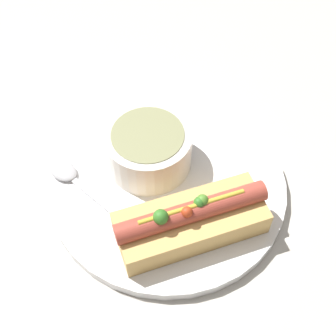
# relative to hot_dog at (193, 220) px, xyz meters

# --- Properties ---
(ground_plane) EXTENTS (4.00, 4.00, 0.00)m
(ground_plane) POSITION_rel_hot_dog_xyz_m (-0.00, 0.07, -0.04)
(ground_plane) COLOR #BCB7AD
(dinner_plate) EXTENTS (0.28, 0.28, 0.01)m
(dinner_plate) POSITION_rel_hot_dog_xyz_m (-0.00, 0.07, -0.03)
(dinner_plate) COLOR white
(dinner_plate) RESTS_ON ground_plane
(hot_dog) EXTENTS (0.17, 0.07, 0.06)m
(hot_dog) POSITION_rel_hot_dog_xyz_m (0.00, 0.00, 0.00)
(hot_dog) COLOR #DBAD60
(hot_dog) RESTS_ON dinner_plate
(soup_bowl) EXTENTS (0.10, 0.10, 0.05)m
(soup_bowl) POSITION_rel_hot_dog_xyz_m (-0.01, 0.11, 0.01)
(soup_bowl) COLOR silver
(soup_bowl) RESTS_ON dinner_plate
(spoon) EXTENTS (0.10, 0.17, 0.01)m
(spoon) POSITION_rel_hot_dog_xyz_m (-0.10, 0.10, -0.02)
(spoon) COLOR #B7B7BC
(spoon) RESTS_ON dinner_plate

